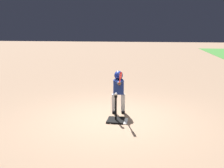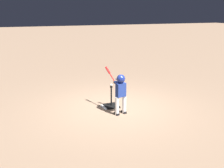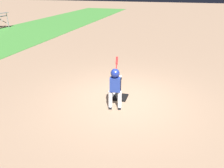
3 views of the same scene
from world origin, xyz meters
TOP-DOWN VIEW (x-y plane):
  - ground_plane at (0.00, 0.00)m, footprint 90.00×90.00m
  - home_plate at (0.12, 0.17)m, footprint 0.46×0.46m
  - batting_tee at (0.11, 0.08)m, footprint 0.48×0.43m
  - batter_child at (-0.54, 0.06)m, footprint 0.93×0.39m
  - baseball at (0.11, 0.08)m, footprint 0.07×0.07m

SIDE VIEW (x-z plane):
  - ground_plane at x=0.00m, z-range 0.00..0.00m
  - home_plate at x=0.12m, z-range 0.00..0.02m
  - batting_tee at x=0.11m, z-range -0.26..0.42m
  - baseball at x=0.11m, z-range 0.68..0.75m
  - batter_child at x=-0.54m, z-range 0.12..1.42m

